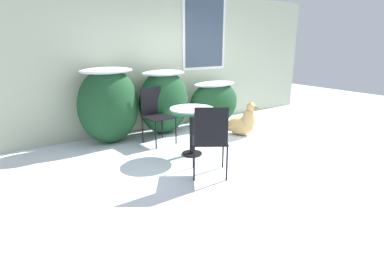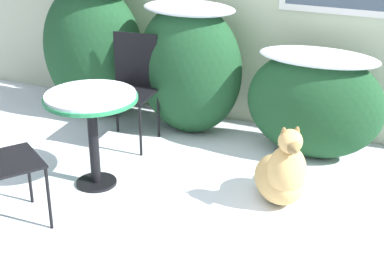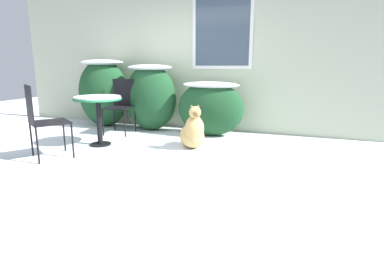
{
  "view_description": "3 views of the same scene",
  "coord_description": "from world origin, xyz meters",
  "px_view_note": "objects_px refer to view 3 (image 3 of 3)",
  "views": [
    {
      "loc": [
        -3.38,
        -3.55,
        1.81
      ],
      "look_at": [
        -0.77,
        0.37,
        0.46
      ],
      "focal_mm": 28.0,
      "sensor_mm": 36.0,
      "label": 1
    },
    {
      "loc": [
        1.78,
        -3.21,
        2.33
      ],
      "look_at": [
        0.0,
        0.6,
        0.55
      ],
      "focal_mm": 55.0,
      "sensor_mm": 36.0,
      "label": 2
    },
    {
      "loc": [
        2.27,
        -3.54,
        1.27
      ],
      "look_at": [
        0.68,
        0.76,
        0.31
      ],
      "focal_mm": 28.0,
      "sensor_mm": 36.0,
      "label": 3
    }
  ],
  "objects_px": {
    "patio_chair_near_table": "(121,103)",
    "dog": "(193,133)",
    "patio_chair_far_side": "(42,118)",
    "patio_table": "(98,105)"
  },
  "relations": [
    {
      "from": "patio_table",
      "to": "dog",
      "type": "bearing_deg",
      "value": 13.33
    },
    {
      "from": "patio_table",
      "to": "patio_chair_far_side",
      "type": "bearing_deg",
      "value": -107.69
    },
    {
      "from": "patio_table",
      "to": "dog",
      "type": "height_order",
      "value": "patio_table"
    },
    {
      "from": "patio_table",
      "to": "dog",
      "type": "relative_size",
      "value": 1.14
    },
    {
      "from": "patio_chair_far_side",
      "to": "patio_chair_near_table",
      "type": "bearing_deg",
      "value": -59.93
    },
    {
      "from": "patio_table",
      "to": "patio_chair_near_table",
      "type": "bearing_deg",
      "value": 101.62
    },
    {
      "from": "patio_chair_far_side",
      "to": "dog",
      "type": "bearing_deg",
      "value": -112.79
    },
    {
      "from": "patio_chair_near_table",
      "to": "patio_chair_far_side",
      "type": "distance_m",
      "value": 1.77
    },
    {
      "from": "patio_chair_near_table",
      "to": "dog",
      "type": "height_order",
      "value": "patio_chair_near_table"
    },
    {
      "from": "patio_chair_near_table",
      "to": "dog",
      "type": "bearing_deg",
      "value": -25.51
    }
  ]
}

